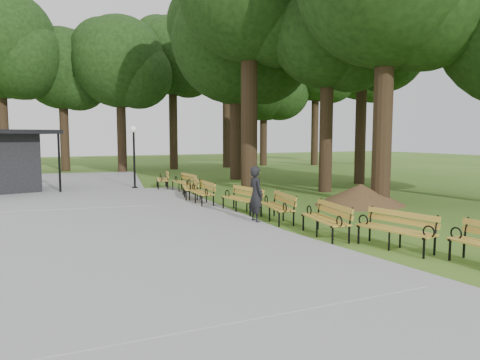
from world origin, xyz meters
name	(u,v)px	position (x,y,z in m)	size (l,w,h in m)	color
ground	(284,229)	(0.00, 0.00, 0.00)	(100.00, 100.00, 0.00)	#39601B
path	(117,221)	(-4.00, 3.00, 0.03)	(12.00, 38.00, 0.06)	#949497
person	(256,194)	(-0.26, 1.18, 0.84)	(0.61, 0.40, 1.67)	black
lamp_post	(134,143)	(-1.66, 11.20, 2.22)	(0.32, 0.32, 3.07)	black
dirt_mound	(360,194)	(4.86, 2.49, 0.39)	(2.98, 2.98, 0.78)	#47301C
bench_1	(395,230)	(1.11, -2.95, 0.44)	(1.90, 0.64, 0.88)	#B48B29
bench_2	(325,220)	(0.45, -1.24, 0.44)	(1.90, 0.64, 0.88)	#B48B29
bench_3	(276,207)	(0.38, 1.06, 0.44)	(1.90, 0.64, 0.88)	#B48B29
bench_4	(242,199)	(0.11, 2.92, 0.44)	(1.90, 0.64, 0.88)	#B48B29
bench_5	(201,192)	(-0.46, 5.25, 0.44)	(1.90, 0.64, 0.88)	#B48B29
bench_6	(190,188)	(-0.33, 6.89, 0.44)	(1.90, 0.64, 0.88)	#B48B29
bench_7	(183,183)	(0.07, 8.91, 0.44)	(1.90, 0.64, 0.88)	#B48B29
bench_8	(162,180)	(-0.41, 10.78, 0.44)	(1.90, 0.64, 0.88)	#B48B29
lawn_tree_1	(328,30)	(6.05, 6.24, 7.31)	(5.31, 5.31, 10.02)	black
lawn_tree_4	(236,40)	(4.91, 13.46, 8.17)	(7.55, 7.55, 11.99)	black
lawn_tree_5	(363,36)	(9.86, 8.28, 7.85)	(5.62, 5.62, 10.71)	black
tree_backdrop	(207,65)	(6.83, 23.02, 8.21)	(36.52, 10.35, 16.42)	black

